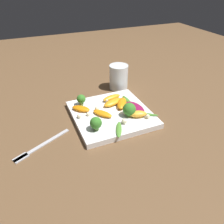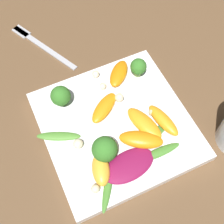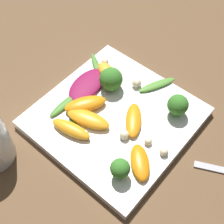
# 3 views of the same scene
# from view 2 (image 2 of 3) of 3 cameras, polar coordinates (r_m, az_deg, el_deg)

# --- Properties ---
(ground_plane) EXTENTS (2.40, 2.40, 0.00)m
(ground_plane) POSITION_cam_2_polar(r_m,az_deg,el_deg) (0.57, 0.78, -2.95)
(ground_plane) COLOR brown
(plate) EXTENTS (0.25, 0.25, 0.02)m
(plate) POSITION_cam_2_polar(r_m,az_deg,el_deg) (0.56, 0.79, -2.53)
(plate) COLOR white
(plate) RESTS_ON ground_plane
(fork) EXTENTS (0.09, 0.17, 0.01)m
(fork) POSITION_cam_2_polar(r_m,az_deg,el_deg) (0.70, -13.54, 12.32)
(fork) COLOR #B2B2B7
(fork) RESTS_ON ground_plane
(radicchio_leaf_0) EXTENTS (0.10, 0.06, 0.01)m
(radicchio_leaf_0) POSITION_cam_2_polar(r_m,az_deg,el_deg) (0.52, 3.12, -9.75)
(radicchio_leaf_0) COLOR maroon
(radicchio_leaf_0) RESTS_ON plate
(orange_segment_0) EXTENTS (0.05, 0.08, 0.02)m
(orange_segment_0) POSITION_cam_2_polar(r_m,az_deg,el_deg) (0.55, 5.92, -2.13)
(orange_segment_0) COLOR orange
(orange_segment_0) RESTS_ON plate
(orange_segment_1) EXTENTS (0.04, 0.06, 0.02)m
(orange_segment_1) POSITION_cam_2_polar(r_m,az_deg,el_deg) (0.51, -2.06, -10.43)
(orange_segment_1) COLOR #FCAD33
(orange_segment_1) RESTS_ON plate
(orange_segment_2) EXTENTS (0.04, 0.08, 0.02)m
(orange_segment_2) POSITION_cam_2_polar(r_m,az_deg,el_deg) (0.55, 9.36, -1.51)
(orange_segment_2) COLOR orange
(orange_segment_2) RESTS_ON plate
(orange_segment_3) EXTENTS (0.07, 0.06, 0.01)m
(orange_segment_3) POSITION_cam_2_polar(r_m,az_deg,el_deg) (0.56, -1.47, 0.79)
(orange_segment_3) COLOR orange
(orange_segment_3) RESTS_ON plate
(orange_segment_4) EXTENTS (0.07, 0.07, 0.02)m
(orange_segment_4) POSITION_cam_2_polar(r_m,az_deg,el_deg) (0.60, 1.24, 7.05)
(orange_segment_4) COLOR orange
(orange_segment_4) RESTS_ON plate
(orange_segment_5) EXTENTS (0.08, 0.07, 0.02)m
(orange_segment_5) POSITION_cam_2_polar(r_m,az_deg,el_deg) (0.53, 5.34, -5.05)
(orange_segment_5) COLOR orange
(orange_segment_5) RESTS_ON plate
(broccoli_floret_0) EXTENTS (0.04, 0.04, 0.04)m
(broccoli_floret_0) POSITION_cam_2_polar(r_m,az_deg,el_deg) (0.56, -9.36, 2.88)
(broccoli_floret_0) COLOR #7A9E51
(broccoli_floret_0) RESTS_ON plate
(broccoli_floret_1) EXTENTS (0.04, 0.04, 0.05)m
(broccoli_floret_1) POSITION_cam_2_polar(r_m,az_deg,el_deg) (0.51, -1.33, -6.84)
(broccoli_floret_1) COLOR #84AD5B
(broccoli_floret_1) RESTS_ON plate
(broccoli_floret_2) EXTENTS (0.03, 0.03, 0.04)m
(broccoli_floret_2) POSITION_cam_2_polar(r_m,az_deg,el_deg) (0.59, 4.84, 8.19)
(broccoli_floret_2) COLOR #7A9E51
(broccoli_floret_2) RESTS_ON plate
(arugula_sprig_0) EXTENTS (0.06, 0.08, 0.01)m
(arugula_sprig_0) POSITION_cam_2_polar(r_m,az_deg,el_deg) (0.51, -0.68, -13.00)
(arugula_sprig_0) COLOR #47842D
(arugula_sprig_0) RESTS_ON plate
(arugula_sprig_1) EXTENTS (0.08, 0.02, 0.01)m
(arugula_sprig_1) POSITION_cam_2_polar(r_m,az_deg,el_deg) (0.53, 8.68, -7.29)
(arugula_sprig_1) COLOR #47842D
(arugula_sprig_1) RESTS_ON plate
(arugula_sprig_2) EXTENTS (0.08, 0.05, 0.01)m
(arugula_sprig_2) POSITION_cam_2_polar(r_m,az_deg,el_deg) (0.55, -9.75, -4.38)
(arugula_sprig_2) COLOR #518E33
(arugula_sprig_2) RESTS_ON plate
(arugula_sprig_3) EXTENTS (0.08, 0.04, 0.00)m
(arugula_sprig_3) POSITION_cam_2_polar(r_m,az_deg,el_deg) (0.55, 7.72, -4.19)
(arugula_sprig_3) COLOR #3D7528
(arugula_sprig_3) RESTS_ON plate
(macadamia_nut_0) EXTENTS (0.02, 0.02, 0.02)m
(macadamia_nut_0) POSITION_cam_2_polar(r_m,az_deg,el_deg) (0.57, 1.33, 2.63)
(macadamia_nut_0) COLOR beige
(macadamia_nut_0) RESTS_ON plate
(macadamia_nut_1) EXTENTS (0.01, 0.01, 0.01)m
(macadamia_nut_1) POSITION_cam_2_polar(r_m,az_deg,el_deg) (0.59, -1.70, 4.73)
(macadamia_nut_1) COLOR beige
(macadamia_nut_1) RESTS_ON plate
(macadamia_nut_2) EXTENTS (0.01, 0.01, 0.01)m
(macadamia_nut_2) POSITION_cam_2_polar(r_m,az_deg,el_deg) (0.60, -2.98, 6.94)
(macadamia_nut_2) COLOR beige
(macadamia_nut_2) RESTS_ON plate
(macadamia_nut_3) EXTENTS (0.02, 0.02, 0.02)m
(macadamia_nut_3) POSITION_cam_2_polar(r_m,az_deg,el_deg) (0.53, -6.21, -5.80)
(macadamia_nut_3) COLOR beige
(macadamia_nut_3) RESTS_ON plate
(macadamia_nut_4) EXTENTS (0.01, 0.01, 0.01)m
(macadamia_nut_4) POSITION_cam_2_polar(r_m,az_deg,el_deg) (0.50, -3.06, -13.85)
(macadamia_nut_4) COLOR beige
(macadamia_nut_4) RESTS_ON plate
(macadamia_nut_5) EXTENTS (0.01, 0.01, 0.01)m
(macadamia_nut_5) POSITION_cam_2_polar(r_m,az_deg,el_deg) (0.56, 7.42, -0.03)
(macadamia_nut_5) COLOR beige
(macadamia_nut_5) RESTS_ON plate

